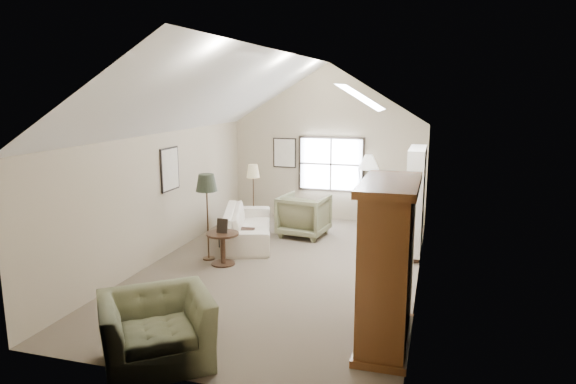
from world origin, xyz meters
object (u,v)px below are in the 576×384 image
(side_table, at_px, (223,249))
(sofa, at_px, (248,225))
(armchair_near, at_px, (156,329))
(side_chair, at_px, (401,213))
(coffee_table, at_px, (235,238))
(armoire, at_px, (387,264))
(armchair_far, at_px, (304,215))

(side_table, bearing_deg, sofa, 93.58)
(armchair_near, bearing_deg, side_chair, 31.24)
(coffee_table, xyz_separation_m, side_chair, (3.35, 1.91, 0.34))
(armoire, height_order, sofa, armoire)
(coffee_table, bearing_deg, sofa, 76.72)
(armchair_near, xyz_separation_m, side_table, (-0.68, 3.58, -0.11))
(armchair_near, relative_size, coffee_table, 1.72)
(armoire, bearing_deg, armchair_near, -153.99)
(armchair_far, height_order, coffee_table, armchair_far)
(sofa, bearing_deg, armoire, -156.99)
(armoire, height_order, coffee_table, armoire)
(side_table, relative_size, side_chair, 0.59)
(coffee_table, distance_m, side_chair, 3.88)
(armoire, xyz_separation_m, side_chair, (-0.20, 5.32, -0.56))
(armchair_far, bearing_deg, side_chair, -155.89)
(sofa, xyz_separation_m, armchair_far, (1.09, 0.79, 0.11))
(armoire, xyz_separation_m, armchair_far, (-2.35, 4.67, -0.62))
(armchair_near, height_order, side_table, armchair_near)
(armchair_near, bearing_deg, side_table, 62.35)
(side_table, bearing_deg, armchair_far, 67.41)
(armoire, height_order, side_table, armoire)
(armchair_far, height_order, side_chair, side_chair)
(armoire, distance_m, armchair_far, 5.26)
(armchair_near, bearing_deg, armoire, -12.33)
(armchair_far, bearing_deg, sofa, 42.85)
(sofa, height_order, coffee_table, sofa)
(side_table, bearing_deg, armoire, -34.32)
(armchair_near, relative_size, side_table, 2.08)
(sofa, bearing_deg, side_table, 165.03)
(armchair_far, bearing_deg, side_table, 74.50)
(armchair_near, height_order, side_chair, side_chair)
(side_table, distance_m, side_chair, 4.38)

